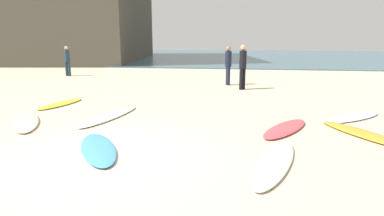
{
  "coord_description": "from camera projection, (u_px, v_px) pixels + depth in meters",
  "views": [
    {
      "loc": [
        2.4,
        -4.95,
        1.99
      ],
      "look_at": [
        1.17,
        2.88,
        0.3
      ],
      "focal_mm": 30.16,
      "sensor_mm": 36.0,
      "label": 1
    }
  ],
  "objects": [
    {
      "name": "ground_plane",
      "position": [
        99.0,
        157.0,
        5.56
      ],
      "size": [
        120.0,
        120.0,
        0.0
      ],
      "primitive_type": "plane",
      "color": "beige"
    },
    {
      "name": "ocean_water",
      "position": [
        225.0,
        55.0,
        41.4
      ],
      "size": [
        120.0,
        40.0,
        0.08
      ],
      "primitive_type": "cube",
      "color": "#426675",
      "rests_on": "ground_plane"
    },
    {
      "name": "surfboard_0",
      "position": [
        365.0,
        134.0,
        6.76
      ],
      "size": [
        1.61,
        2.3,
        0.08
      ],
      "primitive_type": "ellipsoid",
      "rotation": [
        0.0,
        0.0,
        0.51
      ],
      "color": "gold",
      "rests_on": "ground_plane"
    },
    {
      "name": "surfboard_1",
      "position": [
        275.0,
        162.0,
        5.24
      ],
      "size": [
        1.13,
        2.41,
        0.07
      ],
      "primitive_type": "ellipsoid",
      "rotation": [
        0.0,
        0.0,
        2.87
      ],
      "color": "silver",
      "rests_on": "ground_plane"
    },
    {
      "name": "surfboard_2",
      "position": [
        351.0,
        117.0,
        8.27
      ],
      "size": [
        2.03,
        1.84,
        0.07
      ],
      "primitive_type": "ellipsoid",
      "rotation": [
        0.0,
        0.0,
        2.27
      ],
      "color": "white",
      "rests_on": "ground_plane"
    },
    {
      "name": "surfboard_3",
      "position": [
        110.0,
        116.0,
        8.4
      ],
      "size": [
        0.94,
        2.61,
        0.07
      ],
      "primitive_type": "ellipsoid",
      "rotation": [
        0.0,
        0.0,
        2.97
      ],
      "color": "white",
      "rests_on": "ground_plane"
    },
    {
      "name": "surfboard_4",
      "position": [
        98.0,
        148.0,
        5.88
      ],
      "size": [
        1.53,
        2.0,
        0.08
      ],
      "primitive_type": "ellipsoid",
      "rotation": [
        0.0,
        0.0,
        3.68
      ],
      "color": "#4390DC",
      "rests_on": "ground_plane"
    },
    {
      "name": "surfboard_5",
      "position": [
        61.0,
        104.0,
        10.01
      ],
      "size": [
        0.81,
        1.96,
        0.07
      ],
      "primitive_type": "ellipsoid",
      "rotation": [
        0.0,
        0.0,
        2.98
      ],
      "color": "yellow",
      "rests_on": "ground_plane"
    },
    {
      "name": "surfboard_6",
      "position": [
        26.0,
        122.0,
        7.79
      ],
      "size": [
        1.66,
        2.11,
        0.08
      ],
      "primitive_type": "ellipsoid",
      "rotation": [
        0.0,
        0.0,
        0.58
      ],
      "color": "#F8DEC4",
      "rests_on": "ground_plane"
    },
    {
      "name": "surfboard_7",
      "position": [
        285.0,
        128.0,
        7.22
      ],
      "size": [
        1.44,
        2.05,
        0.08
      ],
      "primitive_type": "ellipsoid",
      "rotation": [
        0.0,
        0.0,
        2.65
      ],
      "color": "#DF4B52",
      "rests_on": "ground_plane"
    },
    {
      "name": "beachgoer_near",
      "position": [
        243.0,
        65.0,
        12.88
      ],
      "size": [
        0.38,
        0.38,
        1.79
      ],
      "rotation": [
        0.0,
        0.0,
        1.03
      ],
      "color": "black",
      "rests_on": "ground_plane"
    },
    {
      "name": "beachgoer_mid",
      "position": [
        228.0,
        63.0,
        14.19
      ],
      "size": [
        0.35,
        0.35,
        1.71
      ],
      "rotation": [
        0.0,
        0.0,
        1.88
      ],
      "color": "#191E33",
      "rests_on": "ground_plane"
    },
    {
      "name": "beachgoer_far",
      "position": [
        67.0,
        60.0,
        17.7
      ],
      "size": [
        0.34,
        0.34,
        1.64
      ],
      "rotation": [
        0.0,
        0.0,
        2.87
      ],
      "color": "#1E3342",
      "rests_on": "ground_plane"
    }
  ]
}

